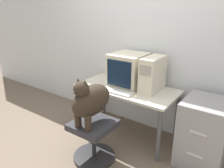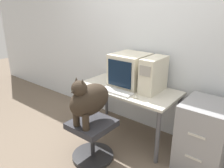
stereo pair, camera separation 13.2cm
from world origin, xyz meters
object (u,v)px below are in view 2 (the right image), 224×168
object	(u,v)px
keyboard	(116,91)
crt_monitor	(130,70)
dog	(89,99)
pc_tower	(154,75)
office_chair	(92,137)
filing_cabinet	(204,135)

from	to	relation	value
keyboard	crt_monitor	bearing A→B (deg)	94.54
dog	pc_tower	bearing A→B (deg)	67.20
keyboard	pc_tower	bearing A→B (deg)	43.64
crt_monitor	keyboard	xyz separation A→B (m)	(0.03, -0.32, -0.20)
office_chair	filing_cabinet	distance (m)	1.25
pc_tower	office_chair	distance (m)	1.06
dog	crt_monitor	bearing A→B (deg)	91.53
pc_tower	office_chair	size ratio (longest dim) A/B	0.88
pc_tower	filing_cabinet	size ratio (longest dim) A/B	0.57
filing_cabinet	pc_tower	bearing A→B (deg)	173.09
office_chair	filing_cabinet	world-z (taller)	filing_cabinet
keyboard	filing_cabinet	world-z (taller)	filing_cabinet
pc_tower	keyboard	size ratio (longest dim) A/B	1.00
filing_cabinet	keyboard	bearing A→B (deg)	-167.37
pc_tower	keyboard	bearing A→B (deg)	-136.36
crt_monitor	filing_cabinet	distance (m)	1.19
crt_monitor	keyboard	bearing A→B (deg)	-85.46
dog	office_chair	bearing A→B (deg)	90.00
pc_tower	dog	xyz separation A→B (m)	(-0.34, -0.80, -0.15)
crt_monitor	pc_tower	xyz separation A→B (m)	(0.36, -0.00, 0.00)
crt_monitor	filing_cabinet	size ratio (longest dim) A/B	0.61
crt_monitor	office_chair	size ratio (longest dim) A/B	0.95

